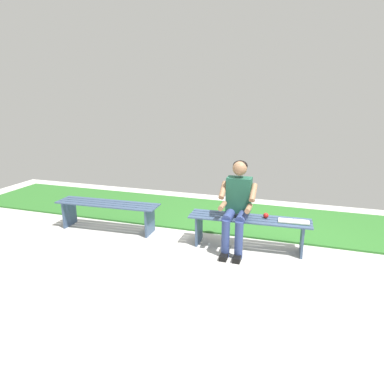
% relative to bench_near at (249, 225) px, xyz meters
% --- Properties ---
extents(ground_plane, '(10.00, 7.00, 0.04)m').
position_rel_bench_near_xyz_m(ground_plane, '(1.15, 1.00, -0.37)').
color(ground_plane, beige).
extents(grass_strip, '(9.00, 1.71, 0.03)m').
position_rel_bench_near_xyz_m(grass_strip, '(1.15, -1.20, -0.33)').
color(grass_strip, '#2D6B28').
rests_on(grass_strip, ground).
extents(bench_near, '(1.72, 0.47, 0.46)m').
position_rel_bench_near_xyz_m(bench_near, '(0.00, 0.00, 0.00)').
color(bench_near, '#384C6B').
rests_on(bench_near, ground).
extents(bench_far, '(1.72, 0.47, 0.46)m').
position_rel_bench_near_xyz_m(bench_far, '(2.29, -0.00, -0.00)').
color(bench_far, '#384C6B').
rests_on(bench_far, ground).
extents(person_seated, '(0.50, 0.69, 1.26)m').
position_rel_bench_near_xyz_m(person_seated, '(0.16, 0.10, 0.35)').
color(person_seated, '#1E513D').
rests_on(person_seated, ground).
extents(apple, '(0.08, 0.08, 0.08)m').
position_rel_bench_near_xyz_m(apple, '(-0.22, -0.06, 0.15)').
color(apple, red).
rests_on(apple, bench_near).
extents(book_open, '(0.42, 0.18, 0.02)m').
position_rel_bench_near_xyz_m(book_open, '(-0.60, -0.01, 0.12)').
color(book_open, white).
rests_on(book_open, bench_near).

